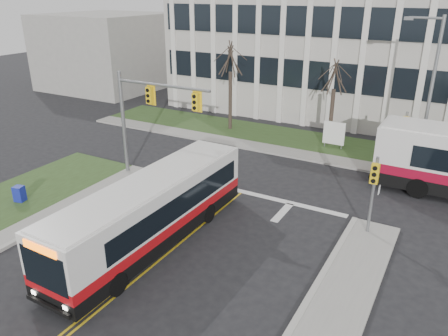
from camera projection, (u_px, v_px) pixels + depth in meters
ground at (149, 267)px, 17.80m from camera, size 120.00×120.00×0.00m
sidewalk_cross at (361, 166)px, 27.77m from camera, size 44.00×1.60×0.14m
building_lawn at (370, 152)px, 30.03m from camera, size 44.00×5.00×0.12m
office_building at (410, 45)px, 37.44m from camera, size 40.00×16.00×12.00m
building_annex at (108, 51)px, 49.00m from camera, size 12.00×12.00×8.00m
mast_arm_signal at (144, 109)px, 24.49m from camera, size 6.11×0.38×6.20m
signal_pole_near at (373, 185)px, 19.15m from camera, size 0.34×0.39×3.80m
signal_pole_far at (404, 133)px, 26.01m from camera, size 0.34×0.39×3.80m
streetlight at (428, 88)px, 25.25m from camera, size 2.15×0.25×9.20m
directory_sign at (334, 133)px, 30.33m from camera, size 1.50×0.12×2.00m
tree_left at (230, 60)px, 32.93m from camera, size 1.80×1.80×7.70m
tree_mid at (335, 78)px, 29.71m from camera, size 1.80×1.80×6.82m
bus_main at (152, 212)px, 18.97m from camera, size 2.61×11.18×2.97m
newspaper_box_blue at (20, 195)px, 22.92m from camera, size 0.59×0.56×0.95m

